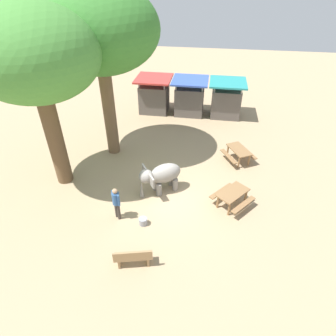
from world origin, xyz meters
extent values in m
plane|color=tan|center=(0.00, 0.00, 0.00)|extent=(60.00, 60.00, 0.00)
cylinder|color=gray|center=(-0.29, 0.17, 0.31)|extent=(0.27, 0.27, 0.63)
cylinder|color=gray|center=(-0.53, 0.53, 0.31)|extent=(0.27, 0.27, 0.63)
cylinder|color=gray|center=(0.43, 0.65, 0.31)|extent=(0.27, 0.27, 0.63)
cylinder|color=gray|center=(0.19, 1.01, 0.31)|extent=(0.27, 0.27, 0.63)
ellipsoid|color=gray|center=(-0.05, 0.59, 1.00)|extent=(1.74, 1.53, 0.94)
sphere|color=gray|center=(-0.85, 0.05, 1.12)|extent=(0.67, 0.67, 0.67)
cone|color=gray|center=(-1.06, -0.08, 0.53)|extent=(0.21, 0.21, 1.05)
cube|color=gray|center=(-0.53, -0.26, 1.12)|extent=(0.37, 0.50, 0.50)
cube|color=gray|center=(-1.02, 0.48, 1.12)|extent=(0.37, 0.50, 0.50)
cylinder|color=#3F3833|center=(-1.85, -1.55, 0.41)|extent=(0.14, 0.14, 0.82)
cylinder|color=#3F3833|center=(-1.71, -1.66, 0.41)|extent=(0.14, 0.14, 0.82)
cylinder|color=#33598C|center=(-1.78, -1.60, 1.11)|extent=(0.32, 0.32, 0.58)
sphere|color=tan|center=(-1.78, -1.60, 1.51)|extent=(0.22, 0.22, 0.22)
cylinder|color=#33598C|center=(-1.94, -1.47, 1.12)|extent=(0.09, 0.09, 0.55)
cylinder|color=#33598C|center=(-1.61, -1.73, 1.12)|extent=(0.09, 0.09, 0.55)
cylinder|color=brown|center=(-3.62, 3.63, 2.53)|extent=(0.68, 0.68, 5.05)
ellipsoid|color=#387A2D|center=(-3.62, 3.63, 6.60)|extent=(5.73, 5.25, 4.06)
cylinder|color=brown|center=(-5.25, 0.57, 2.38)|extent=(0.76, 0.76, 4.75)
ellipsoid|color=#478C38|center=(-5.25, 0.57, 6.21)|extent=(5.38, 4.93, 3.81)
cube|color=#9E7A51|center=(-0.50, -3.81, 0.45)|extent=(1.46, 0.72, 0.06)
cube|color=#9E7A51|center=(-0.46, -3.98, 0.68)|extent=(1.37, 0.39, 0.40)
cube|color=#9E7A51|center=(-1.01, -3.94, 0.21)|extent=(0.16, 0.37, 0.42)
cube|color=#9E7A51|center=(0.01, -3.69, 0.21)|extent=(0.16, 0.37, 0.42)
cube|color=olive|center=(3.13, -0.03, 0.75)|extent=(1.57, 1.67, 0.06)
cylinder|color=olive|center=(3.26, 0.63, 0.36)|extent=(0.10, 0.10, 0.72)
cylinder|color=olive|center=(3.76, 0.23, 0.36)|extent=(0.10, 0.10, 0.72)
cylinder|color=olive|center=(2.50, -0.29, 0.36)|extent=(0.10, 0.10, 0.72)
cylinder|color=olive|center=(2.99, -0.70, 0.36)|extent=(0.10, 0.10, 0.72)
cube|color=olive|center=(2.65, 0.36, 0.44)|extent=(1.14, 1.31, 0.05)
cube|color=olive|center=(3.61, -0.43, 0.44)|extent=(1.14, 1.31, 0.05)
cube|color=olive|center=(3.57, 3.69, 0.75)|extent=(1.43, 1.70, 0.06)
cylinder|color=olive|center=(3.00, 4.06, 0.36)|extent=(0.10, 0.10, 0.72)
cylinder|color=olive|center=(3.56, 4.37, 0.36)|extent=(0.10, 0.10, 0.72)
cylinder|color=olive|center=(3.58, 3.01, 0.36)|extent=(0.10, 0.10, 0.72)
cylinder|color=olive|center=(4.14, 3.32, 0.36)|extent=(0.10, 0.10, 0.72)
cube|color=olive|center=(3.03, 3.38, 0.44)|extent=(0.94, 1.43, 0.05)
cube|color=olive|center=(4.11, 3.99, 0.44)|extent=(0.94, 1.43, 0.05)
cube|color=#59514C|center=(-2.34, 9.57, 1.00)|extent=(2.00, 1.80, 2.00)
cube|color=#C63833|center=(-2.34, 9.57, 2.46)|extent=(2.50, 2.50, 0.12)
cylinder|color=gray|center=(-1.44, 10.38, 1.20)|extent=(0.10, 0.10, 2.40)
cylinder|color=gray|center=(-1.44, 8.76, 1.20)|extent=(0.10, 0.10, 2.40)
cylinder|color=gray|center=(-3.24, 10.38, 1.20)|extent=(0.10, 0.10, 2.40)
cylinder|color=gray|center=(-3.24, 8.76, 1.20)|extent=(0.10, 0.10, 2.40)
cube|color=#59514C|center=(0.26, 9.57, 1.00)|extent=(2.00, 1.80, 2.00)
cube|color=#3856B2|center=(0.26, 9.57, 2.46)|extent=(2.50, 2.50, 0.12)
cylinder|color=gray|center=(1.16, 10.38, 1.20)|extent=(0.10, 0.10, 2.40)
cylinder|color=gray|center=(1.16, 8.76, 1.20)|extent=(0.10, 0.10, 2.40)
cylinder|color=gray|center=(-0.64, 10.38, 1.20)|extent=(0.10, 0.10, 2.40)
cylinder|color=gray|center=(-0.64, 8.76, 1.20)|extent=(0.10, 0.10, 2.40)
cube|color=#59514C|center=(2.86, 9.57, 1.00)|extent=(2.00, 1.80, 2.00)
cube|color=teal|center=(2.86, 9.57, 2.46)|extent=(2.50, 2.50, 0.12)
cylinder|color=gray|center=(3.76, 10.38, 1.20)|extent=(0.10, 0.10, 2.40)
cylinder|color=gray|center=(3.76, 8.76, 1.20)|extent=(0.10, 0.10, 2.40)
cylinder|color=gray|center=(1.96, 10.38, 1.20)|extent=(0.10, 0.10, 2.40)
cylinder|color=gray|center=(1.96, 8.76, 1.20)|extent=(0.10, 0.10, 2.40)
cylinder|color=gray|center=(-0.61, -1.82, 0.16)|extent=(0.36, 0.36, 0.32)
camera|label=1|loc=(1.74, -9.98, 9.05)|focal=30.29mm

